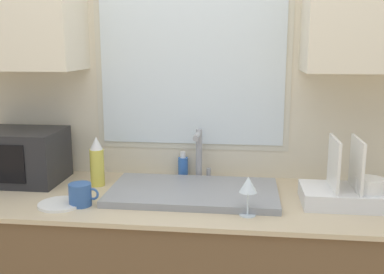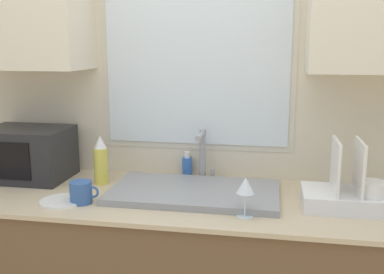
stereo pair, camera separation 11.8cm
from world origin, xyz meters
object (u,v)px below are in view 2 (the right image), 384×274
Objects in this scene: dish_rack at (348,194)px; spray_bottle at (101,161)px; microwave at (27,153)px; faucet at (203,151)px; wine_glass at (245,187)px; mug_near_sink at (81,192)px; soap_bottle at (187,166)px.

dish_rack is 1.14m from spray_bottle.
microwave is 0.40m from spray_bottle.
wine_glass is at bearing -61.61° from faucet.
faucet is 1.60× the size of wine_glass.
soap_bottle is at bearing 51.41° from mug_near_sink.
dish_rack is 2.65× the size of soap_bottle.
mug_near_sink is (0.02, -0.28, -0.07)m from spray_bottle.
faucet is at bearing 118.39° from wine_glass.
mug_near_sink is at bearing 177.50° from wine_glass.
faucet reaches higher than wine_glass.
spray_bottle is (-1.13, 0.14, 0.05)m from dish_rack.
faucet is 0.62× the size of microwave.
wine_glass is (0.72, -0.31, 0.01)m from spray_bottle.
mug_near_sink is 0.71m from wine_glass.
dish_rack reaches higher than microwave.
soap_bottle is 0.82× the size of wine_glass.
faucet is 1.07× the size of spray_bottle.
wine_glass is at bearing -2.50° from mug_near_sink.
dish_rack reaches higher than wine_glass.
microwave is 1.73× the size of spray_bottle.
faucet is 0.14m from soap_bottle.
mug_near_sink is at bearing -35.41° from microwave.
microwave is 3.14× the size of soap_bottle.
spray_bottle is (0.40, -0.02, -0.01)m from microwave.
microwave reaches higher than faucet.
spray_bottle is 1.86× the size of mug_near_sink.
mug_near_sink is (-1.12, -0.14, -0.01)m from dish_rack.
dish_rack is at bearing -6.83° from spray_bottle.
faucet reaches higher than spray_bottle.
mug_near_sink is (0.42, -0.30, -0.08)m from microwave.
microwave is 2.58× the size of wine_glass.
dish_rack is at bearing -5.80° from microwave.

